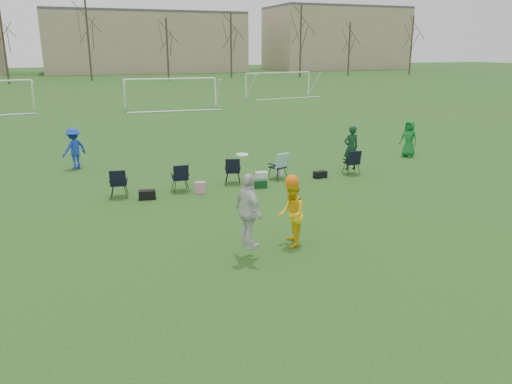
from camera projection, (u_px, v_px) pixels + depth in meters
name	position (u px, v px, depth m)	size (l,w,h in m)	color
ground	(292.00, 286.00, 10.49)	(260.00, 260.00, 0.00)	#214C18
fielder_blue	(74.00, 148.00, 20.38)	(1.10, 0.63, 1.70)	#1738AF
fielder_green_far	(409.00, 139.00, 22.69)	(0.81, 0.53, 1.66)	#14712A
center_contest	(271.00, 212.00, 11.99)	(2.03, 1.43, 2.54)	silver
sideline_setup	(261.00, 167.00, 18.43)	(9.61, 1.70, 1.91)	#0E361C
goal_mid	(171.00, 85.00, 40.05)	(7.40, 0.63, 2.46)	white
goal_right	(278.00, 78.00, 49.52)	(7.35, 1.14, 2.46)	white
tree_line	(91.00, 45.00, 71.86)	(110.28, 3.28, 11.40)	#382B21
building_row	(118.00, 41.00, 97.30)	(126.00, 16.00, 13.00)	tan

